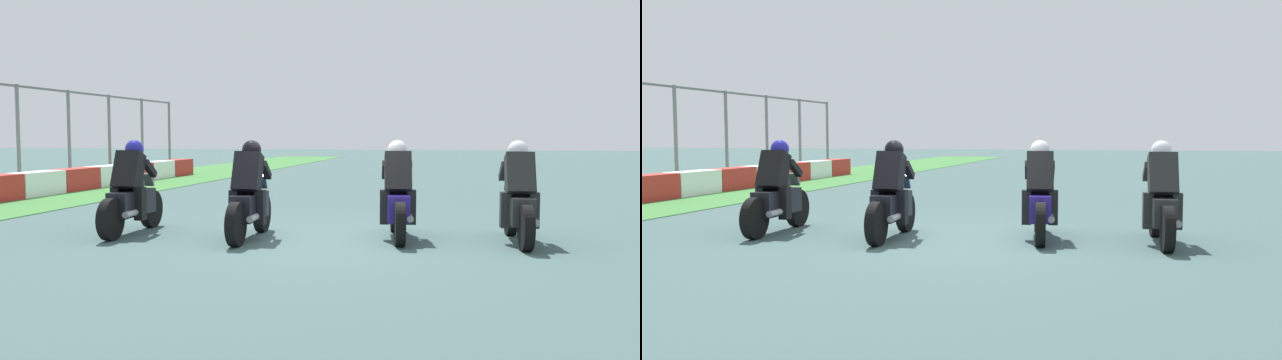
% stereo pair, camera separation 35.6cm
% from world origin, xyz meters
% --- Properties ---
extents(ground_plane, '(120.00, 120.00, 0.00)m').
position_xyz_m(ground_plane, '(0.00, 0.00, 0.00)').
color(ground_plane, '#3C5654').
extents(rider_lane_a, '(2.04, 0.55, 1.51)m').
position_xyz_m(rider_lane_a, '(0.29, -2.92, 0.62)').
color(rider_lane_a, black).
rests_on(rider_lane_a, ground_plane).
extents(rider_lane_b, '(2.04, 0.59, 1.51)m').
position_xyz_m(rider_lane_b, '(0.30, -1.15, 0.62)').
color(rider_lane_b, black).
rests_on(rider_lane_b, ground_plane).
extents(rider_lane_c, '(2.04, 0.55, 1.51)m').
position_xyz_m(rider_lane_c, '(-0.21, 1.06, 0.62)').
color(rider_lane_c, black).
rests_on(rider_lane_c, ground_plane).
extents(rider_lane_d, '(2.04, 0.55, 1.51)m').
position_xyz_m(rider_lane_d, '(-0.13, 3.08, 0.62)').
color(rider_lane_d, black).
rests_on(rider_lane_d, ground_plane).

